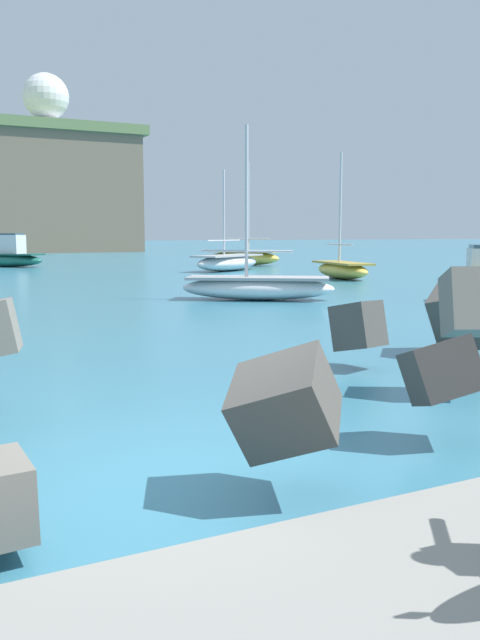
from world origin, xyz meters
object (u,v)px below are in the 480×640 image
object	(u,v)px
boat_far_left	(228,262)
radar_dome	(46,106)
boat_far_centre	(7,257)
boat_near_right	(243,257)
boat_mid_left	(342,269)
boat_mid_right	(258,287)

from	to	relation	value
boat_far_left	radar_dome	bearing A→B (deg)	89.11
boat_far_left	boat_far_centre	distance (m)	16.28
boat_far_centre	radar_dome	size ratio (longest dim) A/B	0.56
boat_near_right	radar_dome	distance (m)	60.57
boat_far_left	boat_far_centre	size ratio (longest dim) A/B	1.16
boat_mid_left	boat_far_left	distance (m)	9.31
boat_mid_left	radar_dome	world-z (taller)	radar_dome
boat_near_right	radar_dome	xyz separation A→B (m)	(-3.04, 57.10, 19.98)
boat_mid_right	radar_dome	bearing A→B (deg)	84.42
boat_mid_left	boat_far_left	size ratio (longest dim) A/B	1.02
boat_mid_right	boat_mid_left	bearing A→B (deg)	40.51
boat_near_right	radar_dome	world-z (taller)	radar_dome
boat_near_right	radar_dome	size ratio (longest dim) A/B	0.77
boat_near_right	boat_far_centre	size ratio (longest dim) A/B	1.36
boat_mid_left	boat_far_centre	distance (m)	24.68
boat_mid_right	boat_far_centre	world-z (taller)	boat_mid_right
radar_dome	boat_mid_left	bearing A→B (deg)	-89.01
boat_far_centre	boat_near_right	bearing A→B (deg)	-19.30
boat_near_right	boat_mid_right	xyz separation A→B (m)	(-10.83, -22.64, -0.12)
radar_dome	boat_mid_right	bearing A→B (deg)	-95.58
radar_dome	boat_far_left	bearing A→B (deg)	-90.89
boat_far_centre	radar_dome	world-z (taller)	radar_dome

